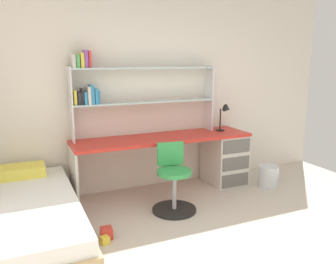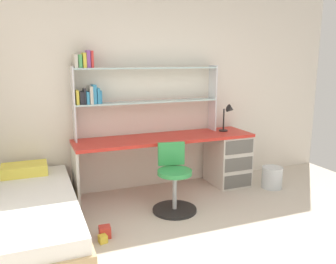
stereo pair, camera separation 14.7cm
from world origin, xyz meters
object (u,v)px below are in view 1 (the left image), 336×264
toy_block_red_0 (107,233)px  toy_block_yellow_1 (105,240)px  desk_lamp (226,113)px  swivel_chair (174,185)px  bed_platform (27,222)px  desk (206,155)px  bookshelf_hutch (125,88)px  waste_bin (268,176)px

toy_block_red_0 → toy_block_yellow_1: 0.11m
desk_lamp → swivel_chair: bearing=-151.6°
bed_platform → desk_lamp: bearing=14.7°
toy_block_red_0 → desk: bearing=28.8°
bookshelf_hutch → waste_bin: bookshelf_hutch is taller
desk_lamp → waste_bin: desk_lamp is taller
desk → bookshelf_hutch: bearing=170.3°
bed_platform → toy_block_red_0: 0.77m
desk → swivel_chair: 0.97m
bed_platform → desk: bearing=16.4°
desk_lamp → waste_bin: size_ratio=1.30×
desk_lamp → waste_bin: (0.48, -0.41, -0.87)m
bed_platform → waste_bin: size_ratio=6.95×
desk → toy_block_red_0: size_ratio=20.88×
bookshelf_hutch → toy_block_red_0: bearing=-117.1°
bookshelf_hutch → toy_block_yellow_1: (-0.61, -1.20, -1.36)m
bed_platform → toy_block_yellow_1: bearing=-25.0°
bookshelf_hutch → waste_bin: size_ratio=6.54×
bed_platform → waste_bin: bearing=5.4°
toy_block_yellow_1 → bookshelf_hutch: bearing=63.3°
swivel_chair → bed_platform: size_ratio=0.38×
swivel_chair → waste_bin: 1.57m
swivel_chair → toy_block_red_0: swivel_chair is taller
desk → swivel_chair: bearing=-143.3°
desk_lamp → toy_block_yellow_1: 2.45m
bookshelf_hutch → desk_lamp: (1.40, -0.18, -0.39)m
desk_lamp → bed_platform: desk_lamp is taller
bookshelf_hutch → waste_bin: bearing=-17.5°
desk → toy_block_yellow_1: size_ratio=31.15×
bed_platform → toy_block_red_0: (0.72, -0.22, -0.17)m
desk_lamp → bed_platform: size_ratio=0.19×
bookshelf_hutch → bed_platform: (-1.28, -0.89, -1.18)m
toy_block_red_0 → swivel_chair: bearing=20.9°
swivel_chair → waste_bin: (1.55, 0.17, -0.16)m
desk → bookshelf_hutch: bookshelf_hutch is taller
desk → bed_platform: desk is taller
bookshelf_hutch → desk_lamp: bearing=-7.5°
bookshelf_hutch → swivel_chair: (0.33, -0.76, -1.09)m
desk → desk_lamp: (0.30, 0.00, 0.57)m
desk → desk_lamp: desk_lamp is taller
toy_block_yellow_1 → waste_bin: bearing=13.9°
swivel_chair → bed_platform: bearing=-175.5°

